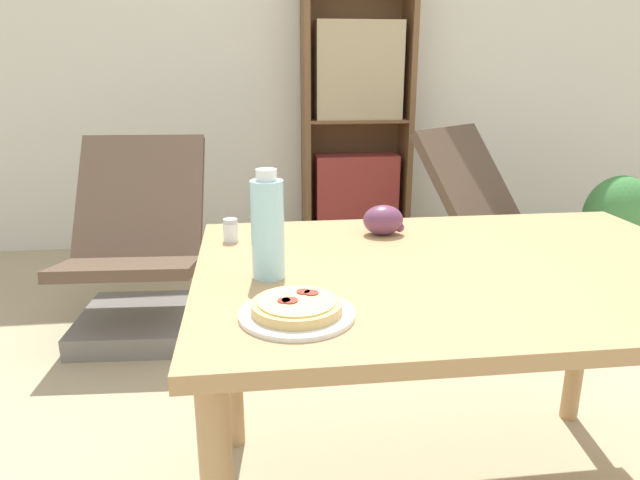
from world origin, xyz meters
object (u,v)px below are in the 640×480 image
at_px(pizza_on_plate, 297,309).
at_px(potted_plant_floor, 618,224).
at_px(drink_bottle, 268,228).
at_px(grape_bunch, 383,220).
at_px(lounge_chair_near, 138,272).
at_px(salt_shaker, 231,230).
at_px(bookshelf, 356,132).
at_px(lounge_chair_far, 491,241).

relative_size(pizza_on_plate, potted_plant_floor, 0.37).
relative_size(drink_bottle, potted_plant_floor, 0.41).
relative_size(grape_bunch, lounge_chair_near, 0.13).
bearing_deg(salt_shaker, drink_bottle, -72.29).
height_order(bookshelf, potted_plant_floor, bookshelf).
relative_size(drink_bottle, lounge_chair_near, 0.28).
xyz_separation_m(salt_shaker, bookshelf, (0.77, 2.24, 0.02)).
height_order(grape_bunch, lounge_chair_near, lounge_chair_near).
bearing_deg(lounge_chair_near, salt_shaker, -62.56).
relative_size(pizza_on_plate, grape_bunch, 1.92).
height_order(drink_bottle, lounge_chair_near, drink_bottle).
xyz_separation_m(pizza_on_plate, bookshelf, (0.63, 2.76, 0.03)).
bearing_deg(pizza_on_plate, lounge_chair_near, 111.31).
bearing_deg(potted_plant_floor, grape_bunch, -140.52).
distance_m(lounge_chair_near, potted_plant_floor, 2.69).
bearing_deg(bookshelf, pizza_on_plate, -102.86).
bearing_deg(salt_shaker, bookshelf, 71.10).
bearing_deg(lounge_chair_far, salt_shaker, -173.88).
bearing_deg(drink_bottle, potted_plant_floor, 39.96).
distance_m(pizza_on_plate, grape_bunch, 0.60).
distance_m(pizza_on_plate, lounge_chair_far, 2.25).
relative_size(pizza_on_plate, lounge_chair_near, 0.26).
relative_size(grape_bunch, potted_plant_floor, 0.19).
bearing_deg(pizza_on_plate, bookshelf, 77.14).
xyz_separation_m(grape_bunch, salt_shaker, (-0.43, -0.01, -0.01)).
height_order(drink_bottle, potted_plant_floor, drink_bottle).
distance_m(grape_bunch, lounge_chair_near, 1.47).
distance_m(drink_bottle, potted_plant_floor, 2.79).
xyz_separation_m(drink_bottle, bookshelf, (0.67, 2.54, -0.07)).
bearing_deg(potted_plant_floor, drink_bottle, -140.04).
height_order(grape_bunch, potted_plant_floor, grape_bunch).
bearing_deg(pizza_on_plate, lounge_chair_far, 56.51).
xyz_separation_m(grape_bunch, potted_plant_floor, (1.76, 1.45, -0.47)).
bearing_deg(grape_bunch, pizza_on_plate, -118.84).
relative_size(lounge_chair_far, potted_plant_floor, 1.59).
relative_size(grape_bunch, salt_shaker, 1.84).
distance_m(lounge_chair_far, bookshelf, 1.20).
bearing_deg(potted_plant_floor, salt_shaker, -146.22).
height_order(grape_bunch, lounge_chair_far, lounge_chair_far).
relative_size(grape_bunch, drink_bottle, 0.47).
relative_size(lounge_chair_near, lounge_chair_far, 0.92).
bearing_deg(lounge_chair_far, drink_bottle, -166.21).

